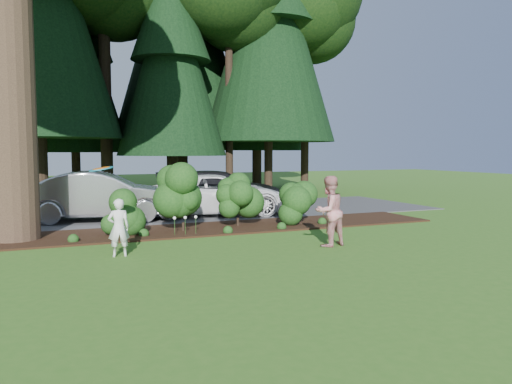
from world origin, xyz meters
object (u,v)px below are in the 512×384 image
Objects in this scene: car_dark_suv at (220,189)px; child at (119,228)px; frisbee at (101,169)px; car_silver_wagon at (102,196)px; car_white_suv at (219,195)px; adult at (329,211)px.

child is (-5.15, -8.05, -0.14)m from car_dark_suv.
car_silver_wagon is at bearing 84.37° from frisbee.
frisbee is at bearing 156.89° from car_dark_suv.
car_silver_wagon is at bearing -89.93° from child.
car_silver_wagon is 3.82× the size of child.
child is (-4.34, -5.90, -0.11)m from car_white_suv.
car_dark_suv is 2.98× the size of adult.
adult is 5.47m from frisbee.
car_silver_wagon is 0.95× the size of car_dark_suv.
car_silver_wagon is 8.16m from adult.
car_dark_suv is (0.81, 2.16, 0.03)m from car_white_suv.
adult is (-0.18, -8.83, 0.09)m from car_dark_suv.
child is at bearing 5.55° from frisbee.
car_silver_wagon is 2.85× the size of adult.
car_silver_wagon is 0.95× the size of car_white_suv.
car_dark_suv is 9.56m from child.
frisbee is (-0.35, -0.03, 1.32)m from child.
car_dark_suv is at bearing -105.24° from adult.
car_white_suv is 7.65m from frisbee.
car_dark_suv is 4.00× the size of child.
car_silver_wagon reaches higher than car_dark_suv.
frisbee reaches higher than car_dark_suv.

